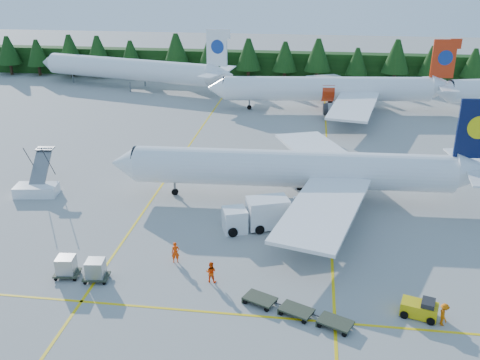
# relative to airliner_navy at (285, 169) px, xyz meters

# --- Properties ---
(ground) EXTENTS (320.00, 320.00, 0.00)m
(ground) POSITION_rel_airliner_navy_xyz_m (-0.93, -15.92, -3.63)
(ground) COLOR gray
(ground) RESTS_ON ground
(taxi_stripe_a) EXTENTS (0.25, 120.00, 0.01)m
(taxi_stripe_a) POSITION_rel_airliner_navy_xyz_m (-14.93, 4.08, -3.62)
(taxi_stripe_a) COLOR yellow
(taxi_stripe_a) RESTS_ON ground
(taxi_stripe_b) EXTENTS (0.25, 120.00, 0.01)m
(taxi_stripe_b) POSITION_rel_airliner_navy_xyz_m (5.07, 4.08, -3.62)
(taxi_stripe_b) COLOR yellow
(taxi_stripe_b) RESTS_ON ground
(taxi_stripe_cross) EXTENTS (80.00, 0.25, 0.01)m
(taxi_stripe_cross) POSITION_rel_airliner_navy_xyz_m (-0.93, -21.92, -3.62)
(taxi_stripe_cross) COLOR yellow
(taxi_stripe_cross) RESTS_ON ground
(treeline_hedge) EXTENTS (220.00, 4.00, 6.00)m
(treeline_hedge) POSITION_rel_airliner_navy_xyz_m (-0.93, 66.08, -0.63)
(treeline_hedge) COLOR black
(treeline_hedge) RESTS_ON ground
(airliner_navy) EXTENTS (41.51, 34.12, 12.06)m
(airliner_navy) POSITION_rel_airliner_navy_xyz_m (0.00, 0.00, 0.00)
(airliner_navy) COLOR white
(airliner_navy) RESTS_ON ground
(airliner_red) EXTENTS (43.15, 35.33, 12.56)m
(airliner_red) POSITION_rel_airliner_navy_xyz_m (4.48, 39.80, 0.15)
(airliner_red) COLOR white
(airliner_red) RESTS_ON ground
(airliner_far_left) EXTENTS (43.86, 14.29, 12.99)m
(airliner_far_left) POSITION_rel_airliner_navy_xyz_m (-37.11, 52.43, 0.44)
(airliner_far_left) COLOR white
(airliner_far_left) RESTS_ON ground
(airstairs) EXTENTS (5.06, 6.87, 4.28)m
(airstairs) POSITION_rel_airliner_navy_xyz_m (-28.49, -2.43, -2.70)
(airstairs) COLOR white
(airstairs) RESTS_ON ground
(service_truck) EXTENTS (6.97, 4.52, 3.17)m
(service_truck) POSITION_rel_airliner_navy_xyz_m (-2.45, -7.60, -2.06)
(service_truck) COLOR white
(service_truck) RESTS_ON ground
(baggage_tug) EXTENTS (2.99, 2.15, 1.44)m
(baggage_tug) POSITION_rel_airliner_navy_xyz_m (11.49, -20.25, -2.92)
(baggage_tug) COLOR gold
(baggage_tug) RESTS_ON ground
(dolly_train) EXTENTS (8.75, 4.64, 0.15)m
(dolly_train) POSITION_rel_airliner_navy_xyz_m (2.15, -21.35, -3.16)
(dolly_train) COLOR #323929
(dolly_train) RESTS_ON ground
(uld_pair) EXTENTS (4.95, 2.02, 1.61)m
(uld_pair) POSITION_rel_airliner_navy_xyz_m (-16.20, -18.74, -2.54)
(uld_pair) COLOR #323929
(uld_pair) RESTS_ON ground
(crew_a) EXTENTS (0.83, 0.67, 1.98)m
(crew_a) POSITION_rel_airliner_navy_xyz_m (-8.90, -15.07, -2.64)
(crew_a) COLOR #FB3D05
(crew_a) RESTS_ON ground
(crew_b) EXTENTS (0.97, 0.79, 1.89)m
(crew_b) POSITION_rel_airliner_navy_xyz_m (-5.18, -17.72, -2.68)
(crew_b) COLOR #F94405
(crew_b) RESTS_ON ground
(crew_c) EXTENTS (0.54, 0.77, 1.82)m
(crew_c) POSITION_rel_airliner_navy_xyz_m (13.02, -21.07, -2.72)
(crew_c) COLOR #D75B04
(crew_c) RESTS_ON ground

